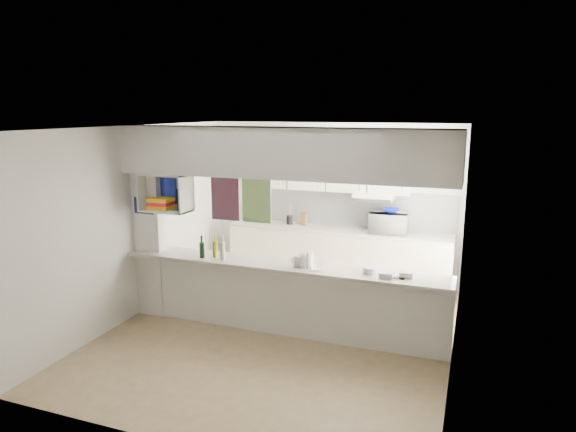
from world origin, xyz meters
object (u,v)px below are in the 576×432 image
at_px(microwave, 389,223).
at_px(wine_bottles, 214,249).
at_px(dish_rack, 310,261).
at_px(bowl, 391,211).

bearing_deg(microwave, wine_bottles, 45.53).
distance_m(microwave, wine_bottles, 2.88).
distance_m(dish_rack, wine_bottles, 1.28).
bearing_deg(bowl, wine_bottles, -131.35).
height_order(microwave, dish_rack, microwave).
relative_size(microwave, wine_bottles, 1.60).
distance_m(bowl, wine_bottles, 2.90).
xyz_separation_m(bowl, wine_bottles, (-1.91, -2.17, -0.24)).
relative_size(microwave, bowl, 2.17).
bearing_deg(bowl, dish_rack, -106.65).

